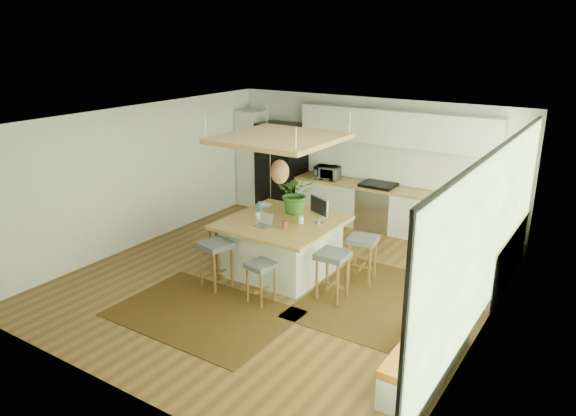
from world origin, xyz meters
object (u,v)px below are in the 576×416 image
Objects in this scene: stool_near_left at (216,267)px; stool_left_side at (221,239)px; stool_near_right at (261,281)px; laptop at (262,219)px; stool_right_back at (362,261)px; fridge at (282,171)px; island_plant at (296,197)px; monitor at (319,208)px; microwave at (327,171)px; stool_right_front at (332,278)px; island at (282,246)px.

stool_near_left is 1.22× the size of stool_left_side.
stool_near_right is 2.12× the size of laptop.
laptop reaches higher than stool_near_left.
stool_right_back is at bearing 39.01° from stool_near_left.
fridge is 3.09m from island_plant.
monitor reaches higher than stool_near_right.
stool_near_left is 1.53× the size of microwave.
fridge is at bearing 119.65° from stool_near_right.
fridge reaches higher than monitor.
microwave is at bearing 120.49° from stool_right_front.
stool_near_right is (0.92, -0.04, 0.00)m from stool_near_left.
stool_near_right is 0.84× the size of stool_right_front.
island reaches higher than stool_right_front.
stool_near_right is 1.83m from stool_right_back.
island is at bearing -86.91° from island_plant.
fridge is 2.58× the size of stool_near_left.
island is 1.24m from stool_near_left.
stool_right_back is 2.48× the size of laptop.
microwave is at bearing 103.89° from island.
fridge is 2.58× the size of stool_right_front.
stool_right_front reaches higher than stool_near_left.
island_plant is (0.10, 0.90, 0.16)m from laptop.
island_plant is (-0.03, 0.49, 0.75)m from island.
laptop is (-1.45, -0.83, 0.70)m from stool_right_back.
microwave is (-0.58, 3.24, 0.05)m from laptop.
island_plant is at bearing 103.75° from stool_near_right.
island_plant is (0.67, -2.34, 0.12)m from microwave.
island_plant reaches higher than stool_near_left.
stool_near_right is at bearing -47.17° from laptop.
fridge is at bearing 127.34° from laptop.
laptop is at bearing -150.26° from stool_right_back.
laptop is (-0.12, -0.41, 0.58)m from island.
stool_near_left is 1.07× the size of island_plant.
laptop is at bearing 58.28° from stool_near_left.
stool_right_front is 1.53× the size of microwave.
stool_near_left is at bearing -159.74° from stool_right_front.
stool_near_right is at bearing -76.25° from island_plant.
stool_right_front is 1.26m from monitor.
stool_near_left reaches higher than stool_near_right.
stool_left_side is at bearing -168.55° from stool_right_back.
monitor is (1.14, 1.34, 0.83)m from stool_near_left.
stool_near_left is at bearing -112.98° from laptop.
island is 2.53× the size of island_plant.
stool_near_left is 2.42m from stool_right_back.
island_plant is at bearing 143.32° from stool_right_front.
stool_right_back is 2.67m from stool_left_side.
laptop is (1.81, -3.31, 0.12)m from fridge.
stool_left_side is 1.39m from laptop.
microwave is 2.44m from island_plant.
fridge is at bearing 170.35° from microwave.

